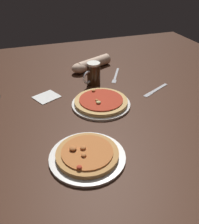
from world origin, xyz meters
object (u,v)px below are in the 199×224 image
object	(u,v)px
diner_arm	(90,65)
pizza_plate_near	(87,155)
napkin_folded	(47,97)
knife_right	(156,90)
fork_left	(116,75)
pizza_plate_far	(101,102)
beer_mug_dark	(93,74)

from	to	relation	value
diner_arm	pizza_plate_near	bearing A→B (deg)	-107.75
napkin_folded	knife_right	bearing A→B (deg)	-11.46
fork_left	diner_arm	world-z (taller)	diner_arm
pizza_plate_far	knife_right	distance (m)	0.36
diner_arm	pizza_plate_far	bearing A→B (deg)	-100.05
pizza_plate_near	pizza_plate_far	xyz separation A→B (m)	(0.18, 0.35, 0.00)
pizza_plate_far	fork_left	distance (m)	0.38
beer_mug_dark	napkin_folded	bearing A→B (deg)	-166.02
pizza_plate_far	fork_left	bearing A→B (deg)	55.97
pizza_plate_near	beer_mug_dark	xyz separation A→B (m)	(0.22, 0.60, 0.05)
beer_mug_dark	knife_right	xyz separation A→B (m)	(0.32, -0.20, -0.06)
beer_mug_dark	napkin_folded	distance (m)	0.31
pizza_plate_far	knife_right	xyz separation A→B (m)	(0.35, 0.05, -0.01)
beer_mug_dark	diner_arm	bearing A→B (deg)	78.27
beer_mug_dark	knife_right	bearing A→B (deg)	-31.84
pizza_plate_far	napkin_folded	xyz separation A→B (m)	(-0.26, 0.17, -0.01)
fork_left	diner_arm	size ratio (longest dim) A/B	0.70
beer_mug_dark	fork_left	size ratio (longest dim) A/B	0.64
napkin_folded	pizza_plate_near	bearing A→B (deg)	-81.87
pizza_plate_near	pizza_plate_far	bearing A→B (deg)	63.10
pizza_plate_far	beer_mug_dark	size ratio (longest dim) A/B	2.26
pizza_plate_near	beer_mug_dark	size ratio (longest dim) A/B	2.20
beer_mug_dark	fork_left	bearing A→B (deg)	20.45
knife_right	napkin_folded	bearing A→B (deg)	168.54
pizza_plate_far	fork_left	world-z (taller)	pizza_plate_far
napkin_folded	diner_arm	xyz separation A→B (m)	(0.34, 0.29, 0.03)
diner_arm	fork_left	bearing A→B (deg)	-50.12
pizza_plate_near	diner_arm	xyz separation A→B (m)	(0.26, 0.82, 0.02)
pizza_plate_far	knife_right	size ratio (longest dim) A/B	1.50
beer_mug_dark	diner_arm	size ratio (longest dim) A/B	0.45
beer_mug_dark	pizza_plate_near	bearing A→B (deg)	-109.84
napkin_folded	fork_left	world-z (taller)	napkin_folded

